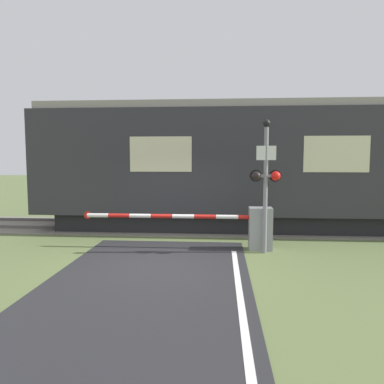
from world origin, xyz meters
The scene contains 5 objects.
ground_plane centered at (0.00, 0.00, 0.00)m, with size 80.00×80.00×0.00m, color #5B6B3D.
track_bed centered at (0.00, 4.28, 0.02)m, with size 36.00×3.20×0.13m.
train centered at (4.81, 4.28, 2.14)m, with size 19.07×2.82×4.19m.
crossing_barrier centered at (2.08, 1.33, 0.61)m, with size 5.07×0.44×1.12m.
signal_post centered at (2.53, 0.97, 1.92)m, with size 0.78×0.26×3.37m.
Camera 1 is at (1.41, -8.51, 2.44)m, focal length 35.00 mm.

